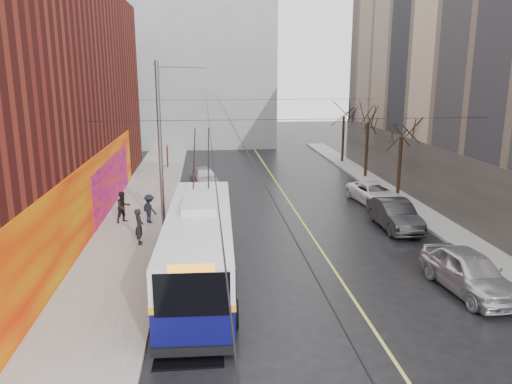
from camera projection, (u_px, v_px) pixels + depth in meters
ground at (322, 316)px, 17.70m from camera, size 140.00×140.00×0.00m
sidewalk_left at (137, 222)px, 28.48m from camera, size 4.00×60.00×0.15m
sidewalk_right at (422, 214)px, 30.18m from camera, size 2.00×60.00×0.15m
lane_line at (294, 209)px, 31.38m from camera, size 0.12×50.00×0.01m
building_far at (186, 67)px, 58.47m from camera, size 20.50×12.10×18.00m
streetlight_pole at (163, 144)px, 25.61m from camera, size 2.65×0.60×9.00m
catenary_wires at (228, 109)px, 30.25m from camera, size 18.00×60.00×0.22m
tree_near at (402, 126)px, 32.89m from camera, size 3.20×3.20×6.40m
tree_mid at (368, 113)px, 39.60m from camera, size 3.20×3.20×6.68m
tree_far at (344, 108)px, 46.39m from camera, size 3.20×3.20×6.57m
puddle at (189, 341)px, 16.06m from camera, size 2.18×3.25×0.01m
pigeons_flying at (221, 98)px, 25.58m from camera, size 3.77×2.81×0.84m
trolleybus at (200, 245)px, 20.29m from camera, size 3.08×12.07×5.68m
parked_car_a at (469, 272)px, 19.50m from camera, size 2.39×5.04×1.66m
parked_car_b at (395, 215)px, 27.42m from camera, size 1.70×4.81×1.58m
parked_car_c at (374, 193)px, 32.72m from camera, size 2.89×5.13×1.35m
following_car at (204, 177)px, 37.49m from camera, size 2.51×4.65×1.50m
pedestrian_a at (139, 226)px, 24.49m from camera, size 0.51×0.70×1.79m
pedestrian_b at (123, 207)px, 28.03m from camera, size 1.09×1.07×1.78m
pedestrian_c at (149, 209)px, 28.01m from camera, size 1.15×1.18×1.62m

